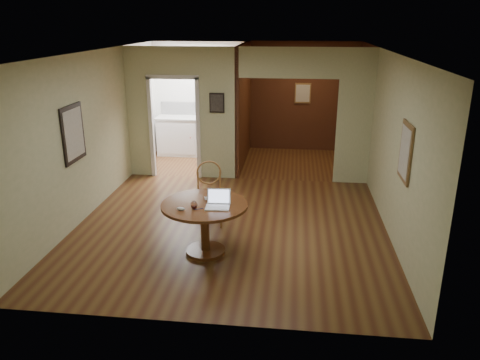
# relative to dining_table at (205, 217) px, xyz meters

# --- Properties ---
(floor) EXTENTS (5.00, 5.00, 0.00)m
(floor) POSITION_rel_dining_table_xyz_m (0.24, 0.85, -0.56)
(floor) COLOR #4B2615
(floor) RESTS_ON ground
(room_shell) EXTENTS (5.20, 7.50, 5.00)m
(room_shell) POSITION_rel_dining_table_xyz_m (-0.23, 3.95, 0.72)
(room_shell) COLOR silver
(room_shell) RESTS_ON ground
(dining_table) EXTENTS (1.22, 1.22, 0.76)m
(dining_table) POSITION_rel_dining_table_xyz_m (0.00, 0.00, 0.00)
(dining_table) COLOR #602D18
(dining_table) RESTS_ON ground
(chair) EXTENTS (0.54, 0.54, 1.05)m
(chair) POSITION_rel_dining_table_xyz_m (-0.12, 1.03, 0.02)
(chair) COLOR #A56F3A
(chair) RESTS_ON ground
(open_laptop) EXTENTS (0.34, 0.30, 0.23)m
(open_laptop) POSITION_rel_dining_table_xyz_m (0.21, -0.07, 0.26)
(open_laptop) COLOR white
(open_laptop) RESTS_ON dining_table
(closed_laptop) EXTENTS (0.38, 0.30, 0.03)m
(closed_laptop) POSITION_rel_dining_table_xyz_m (0.15, 0.14, 0.21)
(closed_laptop) COLOR silver
(closed_laptop) RESTS_ON dining_table
(mouse) EXTENTS (0.12, 0.08, 0.05)m
(mouse) POSITION_rel_dining_table_xyz_m (-0.27, -0.28, 0.22)
(mouse) COLOR white
(mouse) RESTS_ON dining_table
(wine_glass) EXTENTS (0.10, 0.10, 0.11)m
(wine_glass) POSITION_rel_dining_table_xyz_m (-0.10, -0.19, 0.25)
(wine_glass) COLOR white
(wine_glass) RESTS_ON dining_table
(pen) EXTENTS (0.12, 0.07, 0.01)m
(pen) POSITION_rel_dining_table_xyz_m (-0.04, -0.21, 0.20)
(pen) COLOR navy
(pen) RESTS_ON dining_table
(kitchen_cabinet) EXTENTS (2.06, 0.60, 0.94)m
(kitchen_cabinet) POSITION_rel_dining_table_xyz_m (-1.11, 5.05, -0.09)
(kitchen_cabinet) COLOR white
(kitchen_cabinet) RESTS_ON ground
(grocery_bag) EXTENTS (0.32, 0.28, 0.28)m
(grocery_bag) POSITION_rel_dining_table_xyz_m (-0.54, 5.05, 0.52)
(grocery_bag) COLOR beige
(grocery_bag) RESTS_ON kitchen_cabinet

